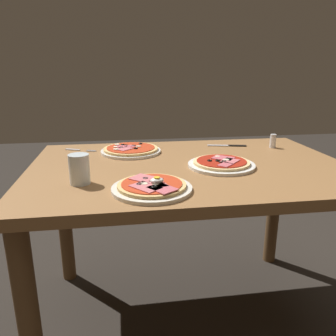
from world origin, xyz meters
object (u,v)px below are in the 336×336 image
Objects in this scene: dining_table at (189,188)px; water_glass_near at (80,171)px; pizza_foreground at (152,187)px; fork at (78,150)px; pizza_across_left at (131,150)px; pizza_across_right at (221,164)px; knife at (229,146)px; salt_shaker at (273,141)px.

water_glass_near is at bearing -156.70° from dining_table.
pizza_foreground is 1.74× the size of fork.
water_glass_near is at bearing 156.40° from pizza_foreground.
pizza_across_left is (-0.23, 0.23, 0.12)m from dining_table.
pizza_foreground is 0.38m from pizza_across_right.
pizza_across_left reaches higher than fork.
knife is at bearing 47.19° from dining_table.
dining_table is 4.83× the size of pizza_across_right.
knife is (0.75, -0.02, 0.00)m from fork.
pizza_across_left is 0.45m from pizza_across_right.
water_glass_near is (-0.54, -0.13, 0.03)m from pizza_across_right.
fork is at bearing 148.83° from pizza_across_right.
water_glass_near is at bearing -166.85° from pizza_across_right.
knife is (0.27, 0.29, 0.11)m from dining_table.
salt_shaker is (0.95, -0.08, 0.03)m from fork.
water_glass_near is 0.49m from fork.
salt_shaker is at bearing -0.47° from pizza_across_left.
fork is (-0.48, 0.31, 0.11)m from dining_table.
fork is (-0.60, 0.36, -0.01)m from pizza_across_right.
pizza_across_right reaches higher than fork.
dining_table is at bearing -132.81° from knife.
pizza_across_left is (-0.05, 0.51, -0.00)m from pizza_foreground.
pizza_foreground is 1.35× the size of knife.
knife is (0.69, 0.47, -0.04)m from water_glass_near.
fork is (-0.29, 0.59, -0.01)m from pizza_foreground.
water_glass_near is at bearing -114.73° from pizza_across_left.
pizza_across_left is 1.84× the size of fork.
pizza_foreground is 3.91× the size of salt_shaker.
fork is 0.75m from knife.
pizza_across_right is at bearing -31.17° from fork.
salt_shaker reaches higher than pizza_foreground.
pizza_foreground is 0.94× the size of pizza_across_left.
pizza_foreground is at bearing -142.02° from salt_shaker.
pizza_across_left is 0.26m from fork.
salt_shaker is (0.35, 0.28, 0.02)m from pizza_across_right.
pizza_across_left reaches higher than dining_table.
knife is 2.90× the size of salt_shaker.
fork is at bearing 178.64° from knife.
fork is (-0.06, 0.49, -0.04)m from water_glass_near.
pizza_across_right is 0.70m from fork.
knife is at bearing 34.32° from water_glass_near.
dining_table is 0.36m from pizza_foreground.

